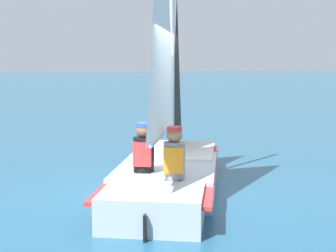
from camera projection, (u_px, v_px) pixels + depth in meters
ground_plane at (168, 192)px, 7.41m from camera, size 260.00×260.00×0.00m
sailboat_main at (168, 150)px, 7.27m from camera, size 4.30×3.09×5.02m
sailor_helm at (144, 159)px, 6.81m from camera, size 0.42×0.40×1.16m
sailor_crew at (174, 165)px, 6.39m from camera, size 0.42×0.40×1.16m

